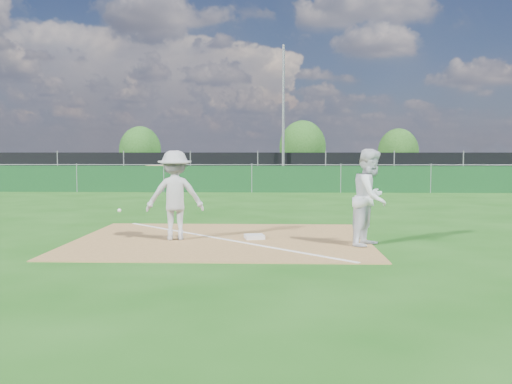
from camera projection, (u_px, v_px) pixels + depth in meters
ground at (246, 202)px, 20.77m from camera, size 90.00×90.00×0.00m
infield_dirt at (222, 240)px, 11.80m from camera, size 6.00×5.00×0.02m
foul_line at (222, 239)px, 11.80m from camera, size 5.01×5.01×0.01m
green_fence at (252, 179)px, 25.71m from camera, size 44.00×0.05×1.20m
dirt_mound at (158, 176)px, 29.39m from camera, size 3.38×2.60×1.17m
black_fence at (258, 168)px, 33.67m from camera, size 46.00×0.04×1.80m
parking_lot at (260, 179)px, 38.72m from camera, size 46.00×9.00×0.01m
light_pole at (283, 115)px, 33.10m from camera, size 0.16×0.16×8.00m
first_base at (254, 237)px, 11.86m from camera, size 0.46×0.46×0.08m
play_at_first at (175, 195)px, 11.68m from camera, size 1.88×0.89×1.83m
runner at (371, 198)px, 11.00m from camera, size 1.08×1.15×1.88m
car_left at (188, 168)px, 38.32m from camera, size 4.86×2.78×1.56m
car_mid at (249, 167)px, 37.66m from camera, size 5.37×3.26×1.67m
car_right at (327, 170)px, 37.70m from camera, size 4.50×1.88×1.30m
tree_left at (140, 150)px, 44.73m from camera, size 3.24×3.24×3.85m
tree_mid at (303, 147)px, 44.60m from camera, size 3.63×3.63×4.31m
tree_right at (398, 152)px, 43.51m from camera, size 3.06×3.06×3.63m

